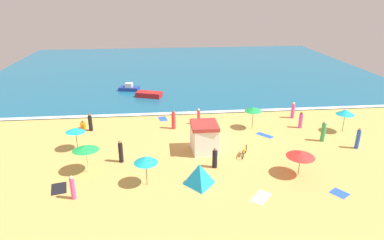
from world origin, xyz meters
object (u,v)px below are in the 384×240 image
at_px(beachgoer_2, 358,139).
at_px(small_boat_1, 129,88).
at_px(beachgoer_1, 323,132).
at_px(beachgoer_7, 121,152).
at_px(beach_umbrella_2, 301,154).
at_px(beach_tent, 199,174).
at_px(beachgoer_10, 174,120).
at_px(beach_umbrella_0, 146,159).
at_px(lifeguard_cabana, 204,137).
at_px(beach_umbrella_4, 346,112).
at_px(beachgoer_8, 293,111).
at_px(beach_umbrella_5, 253,109).
at_px(small_boat_0, 149,94).
at_px(beachgoer_9, 301,120).
at_px(beachgoer_4, 90,123).
at_px(beach_umbrella_3, 85,148).
at_px(beachgoer_0, 83,125).
at_px(beachgoer_3, 215,159).
at_px(beachgoer_11, 199,117).
at_px(beach_umbrella_1, 75,130).
at_px(parked_bicycle, 244,151).
at_px(beachgoer_5, 73,188).

xyz_separation_m(beachgoer_2, small_boat_1, (-20.36, 19.40, -0.44)).
xyz_separation_m(beachgoer_1, beachgoer_7, (-17.37, -2.12, -0.02)).
relative_size(beach_umbrella_2, beach_tent, 1.23).
bearing_deg(beachgoer_10, beach_umbrella_0, -103.41).
height_order(lifeguard_cabana, beachgoer_1, lifeguard_cabana).
bearing_deg(beach_umbrella_4, small_boat_1, 142.79).
xyz_separation_m(beachgoer_7, beachgoer_8, (16.91, 7.94, -0.06)).
distance_m(beach_umbrella_5, small_boat_0, 15.02).
height_order(beach_umbrella_4, beachgoer_9, beach_umbrella_4).
xyz_separation_m(beachgoer_4, small_boat_1, (2.68, 13.16, -0.37)).
distance_m(beach_umbrella_2, beach_umbrella_3, 15.39).
distance_m(beachgoer_0, beachgoer_2, 24.84).
bearing_deg(beach_umbrella_0, small_boat_1, 96.95).
distance_m(beach_umbrella_2, beachgoer_3, 6.17).
relative_size(beachgoer_2, beachgoer_3, 1.15).
bearing_deg(small_boat_1, beachgoer_2, -43.62).
height_order(beachgoer_9, small_boat_0, beachgoer_9).
bearing_deg(beachgoer_11, beach_umbrella_0, -114.50).
height_order(beach_tent, beachgoer_9, beachgoer_9).
xyz_separation_m(beach_umbrella_1, beachgoer_3, (10.95, -4.18, -1.05)).
bearing_deg(beachgoer_3, beach_tent, -124.44).
xyz_separation_m(beach_umbrella_1, beachgoer_4, (0.40, 4.06, -0.99)).
xyz_separation_m(parked_bicycle, small_boat_1, (-10.57, 19.74, 0.04)).
distance_m(beach_tent, beachgoer_0, 14.79).
bearing_deg(small_boat_1, beachgoer_0, -105.65).
relative_size(beach_tent, beachgoer_9, 1.25).
height_order(beach_umbrella_5, beachgoer_10, beach_umbrella_5).
distance_m(beach_umbrella_3, beachgoer_3, 9.47).
relative_size(beachgoer_3, beachgoer_7, 0.88).
bearing_deg(beachgoer_1, beachgoer_5, -161.11).
bearing_deg(beach_umbrella_2, beach_umbrella_3, 172.47).
bearing_deg(beachgoer_0, beachgoer_7, -59.24).
xyz_separation_m(lifeguard_cabana, beachgoer_3, (0.42, -2.83, -0.51)).
bearing_deg(beachgoer_4, beachgoer_7, -62.46).
bearing_deg(beachgoer_1, parked_bicycle, -164.85).
relative_size(beach_umbrella_1, beach_umbrella_2, 0.91).
height_order(beach_tent, beachgoer_11, beachgoer_11).
bearing_deg(beach_umbrella_0, lifeguard_cabana, 45.78).
height_order(beach_umbrella_3, beach_umbrella_4, beach_umbrella_4).
xyz_separation_m(parked_bicycle, beachgoer_10, (-5.38, 6.27, 0.47)).
height_order(beach_umbrella_3, beachgoer_1, beach_umbrella_3).
xyz_separation_m(beach_tent, beachgoer_2, (13.93, 4.11, 0.13)).
distance_m(beachgoer_3, small_boat_0, 18.94).
bearing_deg(beach_umbrella_4, beach_umbrella_2, -135.35).
xyz_separation_m(beachgoer_0, beachgoer_2, (23.88, -6.83, 0.53)).
xyz_separation_m(beach_umbrella_0, beach_umbrella_4, (18.14, 7.37, 0.06)).
bearing_deg(small_boat_1, beach_umbrella_0, -83.05).
bearing_deg(beachgoer_4, beachgoer_10, -2.26).
distance_m(beach_umbrella_5, beachgoer_10, 7.67).
bearing_deg(small_boat_0, beachgoer_9, -37.56).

